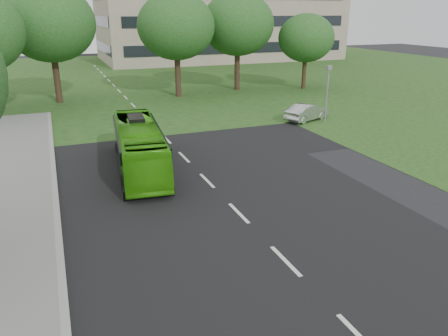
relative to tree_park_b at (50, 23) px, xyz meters
name	(u,v)px	position (x,y,z in m)	size (l,w,h in m)	color
ground	(260,235)	(6.09, -29.81, -6.98)	(160.00, 160.00, 0.00)	black
street_surfaces	(136,113)	(5.71, -7.06, -6.96)	(120.00, 120.00, 0.15)	black
tree_park_b	(50,23)	(0.00, 0.00, 0.00)	(7.90, 7.90, 10.36)	black
tree_park_c	(176,26)	(11.11, -1.10, -0.35)	(7.36, 7.36, 9.77)	black
tree_park_d	(238,24)	(18.08, 0.43, -0.27)	(7.50, 7.50, 9.92)	black
tree_park_e	(306,38)	(25.04, -1.71, -1.66)	(5.87, 5.87, 7.83)	black
bus	(139,147)	(3.34, -20.91, -5.72)	(2.13, 9.09, 2.53)	#3AA410
sedan	(307,112)	(17.54, -14.54, -6.33)	(1.38, 3.97, 1.31)	#B4B4B8
camera_pole	(328,86)	(18.44, -15.72, -4.22)	(0.37, 0.32, 4.28)	gray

